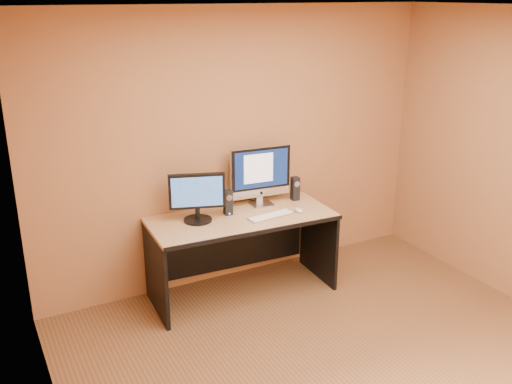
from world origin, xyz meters
The scene contains 12 objects.
floor centered at (0.00, 0.00, 0.00)m, with size 4.00×4.00×0.00m, color brown.
walls centered at (0.00, 0.00, 1.30)m, with size 4.00×4.00×2.60m, color olive, non-canonical shape.
ceiling centered at (0.00, 0.00, 2.60)m, with size 4.00×4.00×0.00m, color white.
desk centered at (-0.18, 1.59, 0.39)m, with size 1.67×0.73×0.77m, color tan, non-canonical shape.
imac centered at (0.13, 1.78, 1.06)m, with size 0.60×0.22×0.58m, color #B4B3B8, non-canonical shape.
second_monitor centered at (-0.57, 1.68, 0.99)m, with size 0.50×0.25×0.44m, color black, non-canonical shape.
speaker_left centered at (-0.26, 1.71, 0.89)m, with size 0.07×0.08×0.23m, color black, non-canonical shape.
speaker_right centered at (0.48, 1.75, 0.89)m, with size 0.07×0.08×0.23m, color black, non-canonical shape.
keyboard centered at (0.06, 1.47, 0.78)m, with size 0.45×0.12×0.02m, color #BABBBF.
mouse centered at (0.34, 1.45, 0.79)m, with size 0.06×0.11×0.04m, color silver.
cable_a centered at (0.13, 1.86, 0.78)m, with size 0.01×0.01×0.23m, color black.
cable_b centered at (0.09, 1.86, 0.78)m, with size 0.01×0.01×0.19m, color black.
Camera 1 is at (-2.31, -2.70, 2.69)m, focal length 40.00 mm.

